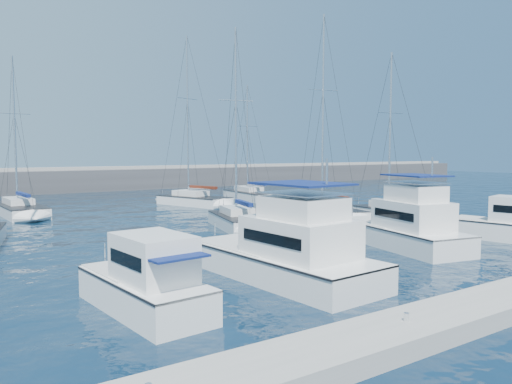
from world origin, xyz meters
TOP-DOWN VIEW (x-y plane):
  - ground at (0.00, 0.00)m, footprint 220.00×220.00m
  - breakwater at (0.00, 52.00)m, footprint 160.00×6.00m
  - dock_cleat_near_port at (-8.00, -11.00)m, footprint 0.16×0.16m
  - motor_yacht_port_outer at (-13.30, -4.21)m, footprint 2.93×6.41m
  - motor_yacht_port_inner at (-6.56, -3.47)m, footprint 4.37×9.90m
  - motor_yacht_stbd_inner at (3.60, -1.42)m, footprint 5.00×9.60m
  - motor_yacht_stbd_outer at (10.87, -3.62)m, footprint 3.60×6.70m
  - sailboat_mid_c at (-0.40, 10.32)m, footprint 4.70×7.61m
  - sailboat_mid_d at (8.37, 10.52)m, footprint 4.65×8.39m
  - sailboat_mid_e at (12.48, 6.83)m, footprint 3.66×7.62m
  - sailboat_back_a at (-12.46, 27.20)m, footprint 3.47×9.23m
  - sailboat_back_b at (4.02, 26.17)m, footprint 5.51×8.78m
  - sailboat_back_c at (12.31, 27.89)m, footprint 3.95×9.16m

SIDE VIEW (x-z plane):
  - ground at x=0.00m, z-range 0.00..0.00m
  - sailboat_back_c at x=12.31m, z-range -6.33..7.34m
  - sailboat_back_a at x=-12.46m, z-range -6.62..7.64m
  - sailboat_mid_e at x=12.48m, z-range -6.46..7.50m
  - sailboat_mid_c at x=-0.40m, z-range -6.91..7.99m
  - sailboat_mid_d at x=8.37m, z-range -8.05..9.16m
  - sailboat_back_b at x=4.02m, z-range -8.36..9.48m
  - dock_cleat_near_port at x=-8.00m, z-range 0.60..0.85m
  - motor_yacht_port_outer at x=-13.30m, z-range -0.66..2.54m
  - motor_yacht_stbd_outer at x=10.87m, z-range -0.66..2.54m
  - breakwater at x=0.00m, z-range -1.17..3.28m
  - motor_yacht_port_inner at x=-6.56m, z-range -1.21..3.48m
  - motor_yacht_stbd_inner at x=3.60m, z-range -1.21..3.48m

